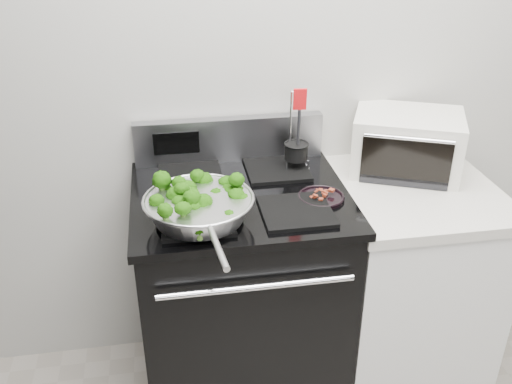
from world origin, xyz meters
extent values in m
cube|color=#B5B4AC|center=(0.00, 1.75, 1.35)|extent=(4.00, 0.02, 2.70)
cube|color=black|center=(-0.30, 1.41, 0.46)|extent=(0.76, 0.66, 0.92)
cube|color=black|center=(-0.30, 1.41, 0.94)|extent=(0.79, 0.69, 0.03)
cube|color=#99999E|center=(-0.30, 1.72, 1.04)|extent=(0.76, 0.05, 0.18)
cube|color=black|center=(-0.47, 1.24, 0.96)|extent=(0.24, 0.24, 0.01)
cube|color=black|center=(-0.13, 1.24, 0.96)|extent=(0.24, 0.24, 0.01)
cube|color=black|center=(-0.47, 1.58, 0.96)|extent=(0.24, 0.24, 0.01)
cube|color=black|center=(-0.13, 1.58, 0.96)|extent=(0.24, 0.24, 0.01)
cube|color=white|center=(0.39, 1.41, 0.44)|extent=(0.60, 0.66, 0.88)
cube|color=beige|center=(0.39, 1.41, 0.90)|extent=(0.62, 0.68, 0.04)
torus|color=silver|center=(-0.46, 1.24, 1.04)|extent=(0.37, 0.37, 0.01)
cylinder|color=silver|center=(-0.43, 0.95, 1.03)|extent=(0.04, 0.22, 0.02)
cylinder|color=black|center=(-0.02, 1.33, 0.95)|extent=(0.17, 0.17, 0.01)
cylinder|color=black|center=(-0.05, 1.58, 1.03)|extent=(0.09, 0.09, 0.06)
cylinder|color=black|center=(-0.05, 1.58, 1.10)|extent=(0.01, 0.01, 0.20)
cube|color=red|center=(-0.05, 1.58, 1.24)|extent=(0.05, 0.02, 0.08)
cube|color=silver|center=(0.40, 1.57, 1.04)|extent=(0.50, 0.45, 0.24)
cube|color=black|center=(0.40, 1.41, 1.03)|extent=(0.31, 0.14, 0.17)
camera|label=1|loc=(-0.55, -0.41, 1.93)|focal=40.00mm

